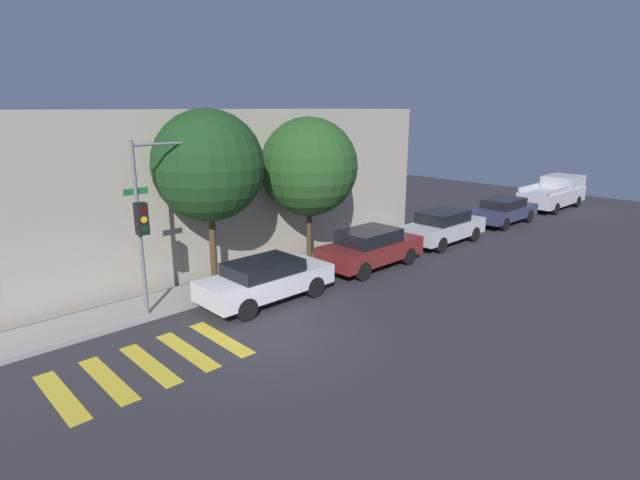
{
  "coord_description": "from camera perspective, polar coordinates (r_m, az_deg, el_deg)",
  "views": [
    {
      "loc": [
        -7.73,
        -9.96,
        6.04
      ],
      "look_at": [
        3.76,
        2.1,
        1.6
      ],
      "focal_mm": 28.0,
      "sensor_mm": 36.0,
      "label": 1
    }
  ],
  "objects": [
    {
      "name": "sedan_tail_of_row",
      "position": [
        28.21,
        20.25,
        3.2
      ],
      "size": [
        4.41,
        1.75,
        1.39
      ],
      "color": "#2D3351",
      "rests_on": "ground"
    },
    {
      "name": "pickup_truck",
      "position": [
        34.08,
        25.22,
        4.93
      ],
      "size": [
        5.34,
        2.08,
        1.9
      ],
      "color": "#BCBCC1",
      "rests_on": "ground"
    },
    {
      "name": "sedan_far_end",
      "position": [
        23.3,
        13.95,
        1.52
      ],
      "size": [
        4.41,
        1.76,
        1.55
      ],
      "color": "#B7BABF",
      "rests_on": "ground"
    },
    {
      "name": "sedan_middle",
      "position": [
        19.32,
        5.76,
        -0.85
      ],
      "size": [
        4.37,
        1.86,
        1.53
      ],
      "color": "maroon",
      "rests_on": "ground"
    },
    {
      "name": "crosswalk",
      "position": [
        13.14,
        -18.9,
        -13.3
      ],
      "size": [
        4.49,
        2.6,
        0.0
      ],
      "color": "gold",
      "rests_on": "ground"
    },
    {
      "name": "tree_midblock",
      "position": [
        19.38,
        -1.29,
        8.35
      ],
      "size": [
        3.78,
        3.78,
        5.72
      ],
      "color": "#42301E",
      "rests_on": "ground"
    },
    {
      "name": "ground_plane",
      "position": [
        13.98,
        -5.32,
        -10.74
      ],
      "size": [
        60.0,
        60.0,
        0.0
      ],
      "primitive_type": "plane",
      "color": "#2D2B30"
    },
    {
      "name": "sidewalk",
      "position": [
        17.11,
        -13.93,
        -5.95
      ],
      "size": [
        26.0,
        1.79,
        0.14
      ],
      "primitive_type": "cube",
      "color": "gray",
      "rests_on": "ground"
    },
    {
      "name": "sedan_near_corner",
      "position": [
        16.01,
        -6.23,
        -4.47
      ],
      "size": [
        4.39,
        1.81,
        1.37
      ],
      "color": "silver",
      "rests_on": "ground"
    },
    {
      "name": "tree_near_corner",
      "position": [
        16.71,
        -12.63,
        8.27
      ],
      "size": [
        3.64,
        3.64,
        6.03
      ],
      "color": "#42301E",
      "rests_on": "ground"
    },
    {
      "name": "traffic_light_pole",
      "position": [
        14.93,
        -18.39,
        4.1
      ],
      "size": [
        2.5,
        0.56,
        5.19
      ],
      "color": "slate",
      "rests_on": "ground"
    },
    {
      "name": "building_row",
      "position": [
        20.14,
        -20.6,
        5.24
      ],
      "size": [
        26.0,
        6.0,
        5.96
      ],
      "primitive_type": "cube",
      "color": "#A89E8E",
      "rests_on": "ground"
    }
  ]
}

